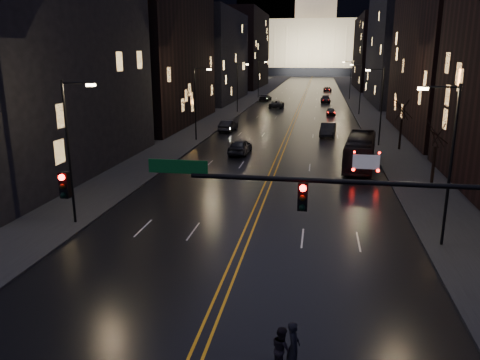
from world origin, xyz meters
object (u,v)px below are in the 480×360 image
at_px(pedestrian_a, 293,347).
at_px(pedestrian_b, 282,348).
at_px(oncoming_car_a, 240,146).
at_px(oncoming_car_b, 228,126).
at_px(bus, 360,151).
at_px(traffic_signal, 373,214).
at_px(receding_car_a, 328,130).

xyz_separation_m(pedestrian_a, pedestrian_b, (-0.40, 0.00, -0.11)).
height_order(oncoming_car_a, oncoming_car_b, oncoming_car_a).
bearing_deg(pedestrian_a, bus, -7.87).
relative_size(bus, pedestrian_b, 6.65).
bearing_deg(pedestrian_a, oncoming_car_a, 12.83).
height_order(traffic_signal, pedestrian_b, traffic_signal).
height_order(bus, oncoming_car_b, bus).
height_order(bus, receding_car_a, bus).
height_order(oncoming_car_b, pedestrian_b, pedestrian_b).
xyz_separation_m(bus, receding_car_a, (-2.79, 17.13, -0.64)).
relative_size(bus, receding_car_a, 2.07).
height_order(bus, pedestrian_b, bus).
distance_m(bus, oncoming_car_a, 12.92).
relative_size(traffic_signal, oncoming_car_b, 3.65).
xyz_separation_m(oncoming_car_a, oncoming_car_b, (-4.20, 14.99, -0.05)).
xyz_separation_m(bus, oncoming_car_a, (-12.29, 3.91, -0.67)).
relative_size(oncoming_car_b, receding_car_a, 0.91).
bearing_deg(receding_car_a, oncoming_car_a, -121.07).
distance_m(oncoming_car_a, oncoming_car_b, 15.57).
bearing_deg(oncoming_car_b, pedestrian_a, 108.32).
bearing_deg(receding_car_a, pedestrian_b, -87.91).
xyz_separation_m(bus, pedestrian_a, (-4.56, -31.25, -0.58)).
bearing_deg(oncoming_car_b, oncoming_car_a, 110.58).
xyz_separation_m(traffic_signal, pedestrian_b, (-2.88, -1.99, -4.29)).
bearing_deg(bus, receding_car_a, 106.29).
bearing_deg(oncoming_car_b, receding_car_a, 177.54).
xyz_separation_m(oncoming_car_a, receding_car_a, (9.50, 13.21, 0.03)).
relative_size(traffic_signal, receding_car_a, 3.31).
bearing_deg(pedestrian_b, oncoming_car_a, -16.94).
bearing_deg(traffic_signal, receding_car_a, 90.87).
height_order(oncoming_car_a, receding_car_a, receding_car_a).
xyz_separation_m(traffic_signal, pedestrian_a, (-2.48, -2.00, -4.18)).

